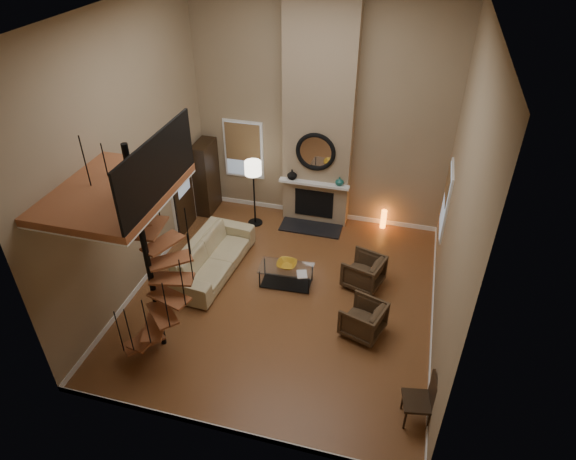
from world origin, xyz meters
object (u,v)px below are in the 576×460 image
(armchair_near, at_px, (367,273))
(floor_lamp, at_px, (253,173))
(coffee_table, at_px, (286,274))
(side_chair, at_px, (424,398))
(sofa, at_px, (212,256))
(accent_lamp, at_px, (383,219))
(armchair_far, at_px, (366,320))
(hutch, at_px, (206,177))

(armchair_near, xyz_separation_m, floor_lamp, (-2.99, 1.67, 1.06))
(coffee_table, distance_m, side_chair, 3.92)
(sofa, bearing_deg, accent_lamp, -47.70)
(armchair_near, height_order, side_chair, side_chair)
(sofa, height_order, armchair_far, sofa)
(armchair_far, height_order, side_chair, side_chair)
(hutch, bearing_deg, sofa, -65.69)
(armchair_near, relative_size, coffee_table, 0.66)
(hutch, distance_m, coffee_table, 3.68)
(coffee_table, xyz_separation_m, side_chair, (2.91, -2.62, 0.24))
(sofa, xyz_separation_m, accent_lamp, (3.42, 2.65, -0.15))
(floor_lamp, bearing_deg, side_chair, -47.62)
(armchair_near, distance_m, accent_lamp, 2.31)
(floor_lamp, bearing_deg, sofa, -98.85)
(sofa, height_order, armchair_near, sofa)
(hutch, xyz_separation_m, accent_lamp, (4.48, 0.31, -0.70))
(coffee_table, bearing_deg, hutch, 138.93)
(armchair_near, relative_size, floor_lamp, 0.44)
(sofa, xyz_separation_m, coffee_table, (1.68, -0.04, -0.11))
(armchair_far, height_order, coffee_table, armchair_far)
(hutch, bearing_deg, side_chair, -41.54)
(side_chair, bearing_deg, floor_lamp, 132.38)
(floor_lamp, xyz_separation_m, accent_lamp, (3.11, 0.63, -1.16))
(coffee_table, bearing_deg, armchair_near, 13.37)
(hutch, bearing_deg, armchair_far, -36.65)
(armchair_near, xyz_separation_m, coffee_table, (-1.63, -0.39, -0.07))
(hutch, xyz_separation_m, side_chair, (5.64, -5.00, -0.42))
(sofa, distance_m, floor_lamp, 2.28)
(armchair_near, height_order, armchair_far, armchair_near)
(hutch, distance_m, armchair_far, 5.70)
(floor_lamp, bearing_deg, armchair_far, -43.96)
(accent_lamp, height_order, side_chair, side_chair)
(coffee_table, height_order, accent_lamp, accent_lamp)
(armchair_near, relative_size, side_chair, 0.78)
(armchair_near, bearing_deg, accent_lamp, -166.05)
(hutch, bearing_deg, armchair_near, -24.55)
(armchair_far, height_order, accent_lamp, armchair_far)
(hutch, height_order, coffee_table, hutch)
(hutch, xyz_separation_m, armchair_near, (4.36, -1.99, -0.60))
(hutch, relative_size, accent_lamp, 3.85)
(sofa, relative_size, accent_lamp, 5.16)
(hutch, relative_size, armchair_far, 2.53)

